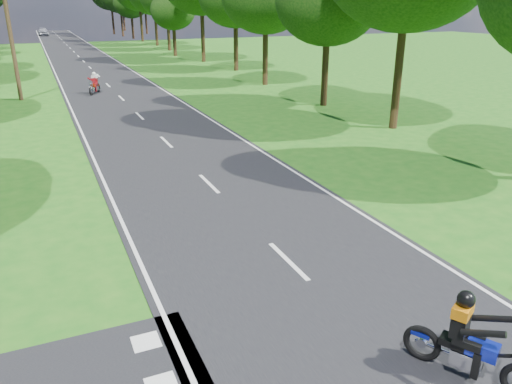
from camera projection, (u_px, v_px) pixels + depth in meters
name	position (u px, v px, depth m)	size (l,w,h in m)	color
ground	(332.00, 304.00, 10.33)	(160.00, 160.00, 0.00)	#1B5B14
main_road	(84.00, 61.00, 53.17)	(7.00, 140.00, 0.02)	black
road_markings	(84.00, 63.00, 51.51)	(7.40, 140.00, 0.01)	silver
telegraph_pole	(10.00, 34.00, 30.63)	(1.20, 0.26, 8.00)	#382616
rider_near_blue	(474.00, 338.00, 8.00)	(0.64, 1.91, 1.59)	#0C178C
rider_far_red	(94.00, 83.00, 33.97)	(0.58, 1.74, 1.45)	#AD290D
distant_car	(43.00, 31.00, 94.51)	(1.80, 4.47, 1.52)	#B0B1B7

